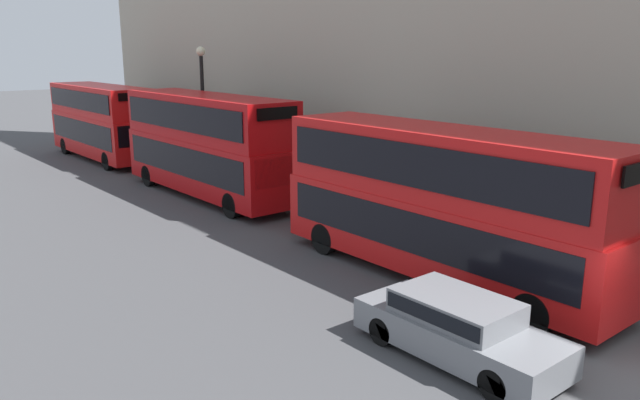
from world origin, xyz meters
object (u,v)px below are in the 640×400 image
bus_second_in_queue (207,141)px  car_dark_sedan (458,326)px  bus_third_in_queue (102,119)px  bus_leading (442,198)px

bus_second_in_queue → car_dark_sedan: (-3.40, -16.41, -1.73)m
bus_third_in_queue → bus_leading: bearing=-90.0°
bus_leading → bus_second_in_queue: (-0.00, 13.06, 0.10)m
bus_leading → car_dark_sedan: 5.04m
bus_leading → car_dark_sedan: size_ratio=2.32×
bus_second_in_queue → bus_leading: bearing=-90.0°
bus_third_in_queue → car_dark_sedan: size_ratio=2.18×
bus_second_in_queue → bus_third_in_queue: size_ratio=1.06×
bus_third_in_queue → car_dark_sedan: bearing=-96.8°
bus_second_in_queue → car_dark_sedan: bearing=-101.7°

